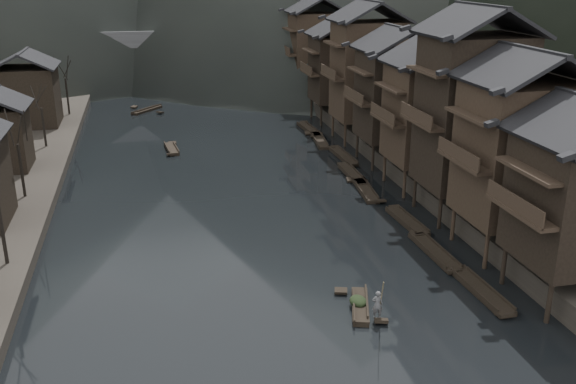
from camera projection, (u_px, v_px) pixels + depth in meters
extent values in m
plane|color=black|center=(265.00, 267.00, 42.84)|extent=(300.00, 300.00, 0.00)
cube|color=#2D2823|center=(465.00, 107.00, 86.50)|extent=(40.00, 200.00, 1.80)
cylinder|color=black|center=(549.00, 302.00, 35.76)|extent=(0.30, 0.30, 2.90)
cylinder|color=black|center=(504.00, 265.00, 40.17)|extent=(0.30, 0.30, 2.90)
cylinder|color=black|center=(543.00, 261.00, 40.74)|extent=(0.30, 0.30, 2.90)
cube|color=#31241B|center=(521.00, 211.00, 36.24)|extent=(1.20, 5.70, 0.25)
cylinder|color=#31241B|center=(486.00, 251.00, 42.19)|extent=(0.30, 0.30, 2.90)
cylinder|color=#31241B|center=(453.00, 223.00, 46.61)|extent=(0.30, 0.30, 2.90)
cylinder|color=#31241B|center=(524.00, 247.00, 42.76)|extent=(0.30, 0.30, 2.90)
cylinder|color=#31241B|center=(488.00, 220.00, 47.17)|extent=(0.30, 0.30, 2.90)
cube|color=#31241B|center=(519.00, 151.00, 43.04)|extent=(7.00, 6.00, 9.28)
cube|color=#31241B|center=(464.00, 162.00, 42.38)|extent=(1.20, 5.70, 0.25)
cylinder|color=black|center=(440.00, 213.00, 48.63)|extent=(0.30, 0.30, 2.90)
cylinder|color=black|center=(415.00, 192.00, 53.04)|extent=(0.30, 0.30, 2.90)
cylinder|color=black|center=(473.00, 210.00, 49.19)|extent=(0.30, 0.30, 2.90)
cylinder|color=black|center=(445.00, 190.00, 53.61)|extent=(0.30, 0.30, 2.90)
cube|color=black|center=(471.00, 112.00, 49.09)|extent=(7.00, 6.00, 11.57)
cube|color=#31241B|center=(422.00, 122.00, 48.47)|extent=(1.20, 5.70, 0.25)
cylinder|color=#31241B|center=(404.00, 184.00, 55.07)|extent=(0.30, 0.30, 2.90)
cylinder|color=#31241B|center=(385.00, 167.00, 59.48)|extent=(0.30, 0.30, 2.90)
cylinder|color=#31241B|center=(434.00, 181.00, 55.63)|extent=(0.30, 0.30, 2.90)
cylinder|color=#31241B|center=(412.00, 165.00, 60.04)|extent=(0.30, 0.30, 2.90)
cube|color=#31241B|center=(431.00, 113.00, 56.06)|extent=(7.00, 6.00, 8.42)
cube|color=#31241B|center=(388.00, 120.00, 55.38)|extent=(1.20, 5.70, 0.25)
cylinder|color=black|center=(373.00, 158.00, 62.42)|extent=(0.30, 0.30, 2.90)
cylinder|color=black|center=(357.00, 145.00, 66.83)|extent=(0.30, 0.30, 2.90)
cylinder|color=black|center=(399.00, 156.00, 62.98)|extent=(0.30, 0.30, 2.90)
cylinder|color=black|center=(382.00, 143.00, 67.40)|extent=(0.30, 0.30, 2.90)
cube|color=black|center=(397.00, 94.00, 63.37)|extent=(7.00, 6.00, 8.68)
cube|color=#31241B|center=(358.00, 100.00, 62.70)|extent=(1.20, 5.70, 0.25)
cylinder|color=#31241B|center=(345.00, 135.00, 70.69)|extent=(0.30, 0.30, 2.90)
cylinder|color=#31241B|center=(333.00, 125.00, 75.11)|extent=(0.30, 0.30, 2.90)
cylinder|color=#31241B|center=(369.00, 134.00, 71.26)|extent=(0.30, 0.30, 2.90)
cylinder|color=#31241B|center=(355.00, 124.00, 75.67)|extent=(0.30, 0.30, 2.90)
cube|color=#31241B|center=(367.00, 70.00, 71.32)|extent=(7.00, 6.00, 10.65)
cube|color=#31241B|center=(332.00, 77.00, 70.67)|extent=(1.20, 5.70, 0.25)
cylinder|color=black|center=(321.00, 115.00, 79.89)|extent=(0.30, 0.30, 2.90)
cylinder|color=black|center=(311.00, 107.00, 84.30)|extent=(0.30, 0.30, 2.90)
cylinder|color=black|center=(342.00, 114.00, 80.45)|extent=(0.30, 0.30, 2.90)
cylinder|color=black|center=(332.00, 106.00, 84.87)|extent=(0.30, 0.30, 2.90)
cube|color=black|center=(340.00, 68.00, 80.93)|extent=(7.00, 6.00, 8.13)
cube|color=#31241B|center=(310.00, 73.00, 80.25)|extent=(1.20, 5.70, 0.25)
cylinder|color=#31241B|center=(299.00, 97.00, 90.92)|extent=(0.30, 0.30, 2.90)
cylinder|color=#31241B|center=(291.00, 91.00, 95.33)|extent=(0.30, 0.30, 2.90)
cylinder|color=#31241B|center=(317.00, 96.00, 91.49)|extent=(0.30, 0.30, 2.90)
cylinder|color=#31241B|center=(309.00, 90.00, 95.90)|extent=(0.30, 0.30, 2.90)
cube|color=#31241B|center=(316.00, 49.00, 91.64)|extent=(7.00, 6.00, 10.06)
cube|color=#31241B|center=(289.00, 53.00, 90.99)|extent=(1.20, 5.70, 0.25)
cube|color=black|center=(29.00, 94.00, 75.70)|extent=(6.50, 6.50, 6.80)
cylinder|color=black|center=(25.00, 167.00, 52.36)|extent=(0.24, 0.24, 4.46)
cylinder|color=black|center=(50.00, 125.00, 67.00)|extent=(0.24, 0.24, 4.10)
cylinder|color=black|center=(65.00, 95.00, 81.22)|extent=(0.24, 0.24, 4.56)
cube|color=black|center=(481.00, 291.00, 39.31)|extent=(1.30, 6.05, 0.30)
cube|color=black|center=(482.00, 289.00, 39.25)|extent=(1.35, 5.93, 0.10)
cube|color=black|center=(461.00, 269.00, 41.94)|extent=(0.96, 0.77, 0.33)
cube|color=black|center=(505.00, 313.00, 36.59)|extent=(0.96, 0.77, 0.33)
cube|color=black|center=(434.00, 252.00, 44.70)|extent=(1.26, 6.45, 0.30)
cube|color=black|center=(434.00, 250.00, 44.64)|extent=(1.31, 6.32, 0.10)
cube|color=black|center=(417.00, 233.00, 47.50)|extent=(0.95, 0.81, 0.34)
cube|color=black|center=(453.00, 270.00, 41.80)|extent=(0.95, 0.81, 0.34)
cube|color=black|center=(407.00, 222.00, 49.98)|extent=(1.39, 5.91, 0.30)
cube|color=black|center=(407.00, 219.00, 49.92)|extent=(1.44, 5.80, 0.10)
cube|color=black|center=(395.00, 207.00, 52.55)|extent=(0.97, 0.77, 0.32)
cube|color=black|center=(420.00, 234.00, 47.32)|extent=(0.97, 0.77, 0.32)
cube|color=black|center=(365.00, 190.00, 56.83)|extent=(1.72, 6.25, 0.30)
cube|color=black|center=(365.00, 189.00, 56.77)|extent=(1.77, 6.13, 0.10)
cube|color=black|center=(352.00, 179.00, 59.43)|extent=(1.01, 0.85, 0.33)
cube|color=black|center=(380.00, 200.00, 54.13)|extent=(1.01, 0.85, 0.33)
cube|color=black|center=(352.00, 175.00, 61.05)|extent=(1.18, 6.41, 0.30)
cube|color=black|center=(352.00, 173.00, 60.99)|extent=(1.24, 6.29, 0.10)
cube|color=black|center=(342.00, 164.00, 63.82)|extent=(0.95, 0.80, 0.34)
cube|color=black|center=(363.00, 184.00, 58.18)|extent=(0.95, 0.80, 0.34)
cube|color=black|center=(343.00, 156.00, 66.93)|extent=(1.28, 6.62, 0.30)
cube|color=black|center=(343.00, 155.00, 66.87)|extent=(1.34, 6.49, 0.10)
cube|color=black|center=(335.00, 147.00, 69.81)|extent=(0.96, 0.84, 0.34)
cube|color=black|center=(352.00, 164.00, 63.96)|extent=(0.96, 0.84, 0.34)
cube|color=black|center=(319.00, 140.00, 72.94)|extent=(1.87, 7.10, 0.30)
cube|color=black|center=(319.00, 139.00, 72.88)|extent=(1.91, 6.97, 0.10)
cube|color=black|center=(309.00, 132.00, 75.90)|extent=(1.02, 0.96, 0.35)
cube|color=black|center=(331.00, 147.00, 69.89)|extent=(1.02, 0.96, 0.35)
cube|color=black|center=(309.00, 130.00, 77.65)|extent=(1.56, 7.15, 0.30)
cube|color=black|center=(309.00, 128.00, 77.59)|extent=(1.60, 7.01, 0.10)
cube|color=black|center=(304.00, 122.00, 80.77)|extent=(0.99, 0.93, 0.35)
cube|color=black|center=(315.00, 136.00, 74.43)|extent=(0.99, 0.93, 0.35)
cube|color=black|center=(172.00, 149.00, 69.59)|extent=(1.42, 4.75, 0.30)
cube|color=black|center=(171.00, 147.00, 69.53)|extent=(1.46, 4.66, 0.10)
cube|color=black|center=(172.00, 142.00, 71.64)|extent=(0.90, 0.66, 0.29)
cube|color=black|center=(171.00, 153.00, 67.45)|extent=(0.90, 0.66, 0.29)
cube|color=black|center=(147.00, 110.00, 88.18)|extent=(4.33, 5.09, 0.30)
cube|color=black|center=(147.00, 109.00, 88.12)|extent=(4.30, 5.03, 0.10)
cube|color=black|center=(134.00, 106.00, 89.75)|extent=(1.11, 1.08, 0.32)
cube|color=black|center=(160.00, 112.00, 86.51)|extent=(1.11, 1.08, 0.32)
cube|color=black|center=(213.00, 94.00, 98.79)|extent=(2.06, 5.83, 0.30)
cube|color=black|center=(213.00, 93.00, 98.73)|extent=(2.09, 5.72, 0.10)
cube|color=black|center=(208.00, 90.00, 101.12)|extent=(0.97, 0.86, 0.32)
cube|color=black|center=(218.00, 97.00, 96.36)|extent=(0.97, 0.86, 0.32)
cube|color=black|center=(151.00, 86.00, 105.51)|extent=(2.76, 5.10, 0.30)
cube|color=black|center=(151.00, 85.00, 105.45)|extent=(2.77, 5.02, 0.10)
cube|color=black|center=(145.00, 83.00, 107.37)|extent=(1.02, 0.90, 0.30)
cube|color=black|center=(157.00, 87.00, 103.55)|extent=(1.02, 0.90, 0.30)
cube|color=#4C4C4F|center=(185.00, 40.00, 106.62)|extent=(40.00, 6.00, 1.60)
cube|color=#4C4C4F|center=(185.00, 33.00, 103.70)|extent=(40.00, 0.50, 1.00)
cube|color=#4C4C4F|center=(183.00, 30.00, 108.67)|extent=(40.00, 0.50, 1.00)
cube|color=#4C4C4F|center=(100.00, 67.00, 105.09)|extent=(3.20, 6.00, 6.40)
cube|color=#4C4C4F|center=(159.00, 65.00, 107.04)|extent=(3.20, 6.00, 6.40)
cube|color=#4C4C4F|center=(213.00, 63.00, 108.89)|extent=(3.20, 6.00, 6.40)
cube|color=#4C4C4F|center=(267.00, 61.00, 110.84)|extent=(3.20, 6.00, 6.40)
cube|color=black|center=(360.00, 306.00, 37.61)|extent=(2.10, 4.26, 0.30)
cube|color=black|center=(360.00, 303.00, 37.55)|extent=(2.12, 4.20, 0.10)
cube|color=black|center=(341.00, 290.00, 39.21)|extent=(0.89, 0.73, 0.28)
cube|color=black|center=(381.00, 320.00, 35.93)|extent=(0.89, 0.73, 0.28)
ellipsoid|color=black|center=(358.00, 296.00, 37.59)|extent=(1.00, 1.31, 0.60)
imported|color=#5E5E60|center=(378.00, 301.00, 35.94)|extent=(0.69, 0.53, 1.69)
cylinder|color=#8C7A51|center=(383.00, 257.00, 35.09)|extent=(0.87, 2.55, 3.64)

